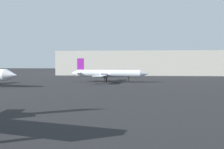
% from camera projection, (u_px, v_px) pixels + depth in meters
% --- Properties ---
extents(airplane_far_left, '(27.19, 23.13, 8.16)m').
position_uv_depth(airplane_far_left, '(108.00, 74.00, 78.74)').
color(airplane_far_left, silver).
rests_on(airplane_far_left, ground_plane).
extents(terminal_building, '(99.43, 27.92, 13.17)m').
position_uv_depth(terminal_building, '(147.00, 63.00, 133.32)').
color(terminal_building, beige).
rests_on(terminal_building, ground_plane).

